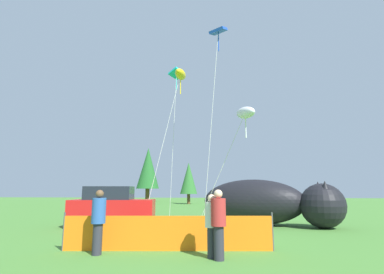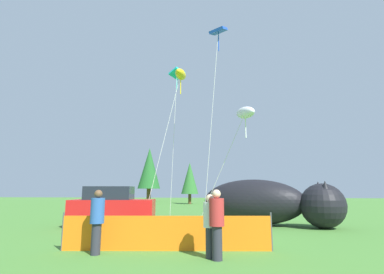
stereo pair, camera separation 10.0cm
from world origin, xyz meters
name	(u,v)px [view 1 (the left image)]	position (x,y,z in m)	size (l,w,h in m)	color
ground_plane	(191,236)	(0.00, 0.00, 0.00)	(120.00, 120.00, 0.00)	#477F33
parked_car	(112,207)	(-4.39, 2.69, 0.99)	(4.40, 2.40, 2.04)	red
folding_chair	(244,229)	(2.01, -1.82, 0.53)	(0.63, 0.63, 0.94)	#267F33
inflatable_cat	(266,204)	(3.61, 4.07, 1.12)	(7.46, 4.53, 2.42)	black
safety_fence	(168,233)	(-0.42, -3.05, 0.53)	(6.55, 0.68, 1.16)	orange
spectator_in_red_shirt	(212,223)	(0.98, -3.93, 0.95)	(0.38, 0.38, 1.74)	#2D2D38
spectator_in_black_shirt	(219,221)	(1.17, -4.15, 1.02)	(0.41, 0.41, 1.87)	#2D2D38
spectator_in_white_shirt	(98,219)	(-2.37, -3.82, 1.02)	(0.41, 0.41, 1.86)	#2D2D38
kite_yellow_hero	(180,75)	(-1.24, 5.21, 9.04)	(2.14, 2.77, 9.58)	silver
kite_blue_box	(218,35)	(1.19, 3.99, 10.98)	(1.51, 1.39, 11.55)	silver
kite_teal_diamond	(176,76)	(-1.99, 8.35, 10.21)	(1.28, 1.59, 10.78)	silver
kite_white_ghost	(245,113)	(2.51, 2.35, 5.71)	(3.17, 2.56, 6.31)	silver
horizon_tree_east	(148,168)	(-10.73, 35.25, 5.31)	(3.63, 3.63, 8.66)	brown
horizon_tree_west	(189,178)	(-3.25, 28.02, 3.40)	(2.32, 2.32, 5.54)	brown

